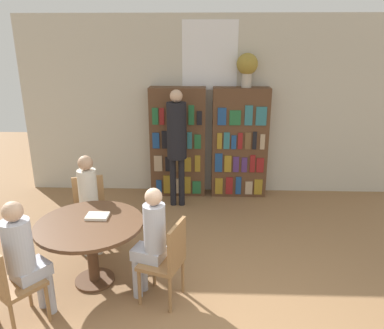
# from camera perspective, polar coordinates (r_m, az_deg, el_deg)

# --- Properties ---
(wall_back) EXTENTS (6.40, 0.07, 3.00)m
(wall_back) POSITION_cam_1_polar(r_m,az_deg,el_deg) (6.45, 2.62, 8.74)
(wall_back) COLOR beige
(wall_back) RESTS_ON ground_plane
(bookshelf_left) EXTENTS (0.93, 0.34, 1.86)m
(bookshelf_left) POSITION_cam_1_polar(r_m,az_deg,el_deg) (6.40, -2.16, 3.36)
(bookshelf_left) COLOR brown
(bookshelf_left) RESTS_ON ground_plane
(bookshelf_right) EXTENTS (0.93, 0.34, 1.86)m
(bookshelf_right) POSITION_cam_1_polar(r_m,az_deg,el_deg) (6.41, 7.26, 3.26)
(bookshelf_right) COLOR brown
(bookshelf_right) RESTS_ON ground_plane
(flower_vase) EXTENTS (0.34, 0.34, 0.54)m
(flower_vase) POSITION_cam_1_polar(r_m,az_deg,el_deg) (6.21, 8.40, 14.61)
(flower_vase) COLOR #B7AD9E
(flower_vase) RESTS_ON bookshelf_right
(reading_table) EXTENTS (1.16, 1.16, 0.74)m
(reading_table) POSITION_cam_1_polar(r_m,az_deg,el_deg) (4.27, -15.22, -10.07)
(reading_table) COLOR brown
(reading_table) RESTS_ON ground_plane
(chair_near_camera) EXTENTS (0.56, 0.56, 0.90)m
(chair_near_camera) POSITION_cam_1_polar(r_m,az_deg,el_deg) (3.94, -26.15, -15.80)
(chair_near_camera) COLOR olive
(chair_near_camera) RESTS_ON ground_plane
(chair_left_side) EXTENTS (0.50, 0.50, 0.90)m
(chair_left_side) POSITION_cam_1_polar(r_m,az_deg,el_deg) (5.13, -15.31, -6.29)
(chair_left_side) COLOR olive
(chair_left_side) RESTS_ON ground_plane
(chair_far_side) EXTENTS (0.51, 0.51, 0.90)m
(chair_far_side) POSITION_cam_1_polar(r_m,az_deg,el_deg) (3.91, -3.70, -14.03)
(chair_far_side) COLOR olive
(chair_far_side) RESTS_ON ground_plane
(seated_reader_left) EXTENTS (0.32, 0.38, 1.26)m
(seated_reader_left) POSITION_cam_1_polar(r_m,az_deg,el_deg) (4.88, -15.47, -5.04)
(seated_reader_left) COLOR beige
(seated_reader_left) RESTS_ON ground_plane
(seated_reader_right) EXTENTS (0.37, 0.31, 1.25)m
(seated_reader_right) POSITION_cam_1_polar(r_m,az_deg,el_deg) (3.88, -6.35, -11.15)
(seated_reader_right) COLOR #B2B7C6
(seated_reader_right) RESTS_ON ground_plane
(seated_reader_back) EXTENTS (0.40, 0.41, 1.26)m
(seated_reader_back) POSITION_cam_1_polar(r_m,az_deg,el_deg) (3.90, -24.19, -12.30)
(seated_reader_back) COLOR #B2B7C6
(seated_reader_back) RESTS_ON ground_plane
(librarian_standing) EXTENTS (0.31, 0.58, 1.89)m
(librarian_standing) POSITION_cam_1_polar(r_m,az_deg,el_deg) (5.85, -2.33, 4.32)
(librarian_standing) COLOR black
(librarian_standing) RESTS_ON ground_plane
(open_book_on_table) EXTENTS (0.24, 0.18, 0.03)m
(open_book_on_table) POSITION_cam_1_polar(r_m,az_deg,el_deg) (4.29, -14.21, -7.63)
(open_book_on_table) COLOR silver
(open_book_on_table) RESTS_ON reading_table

